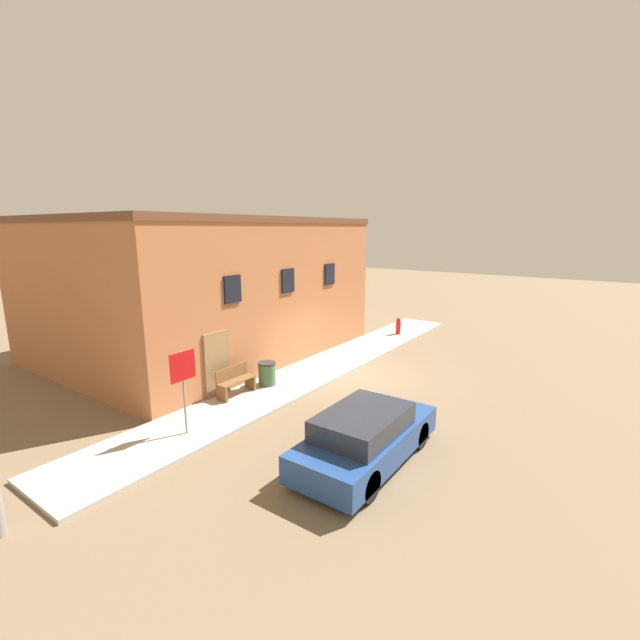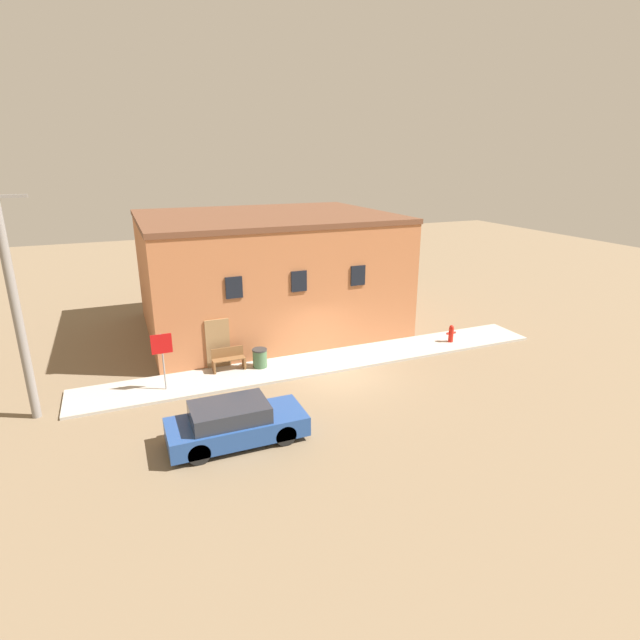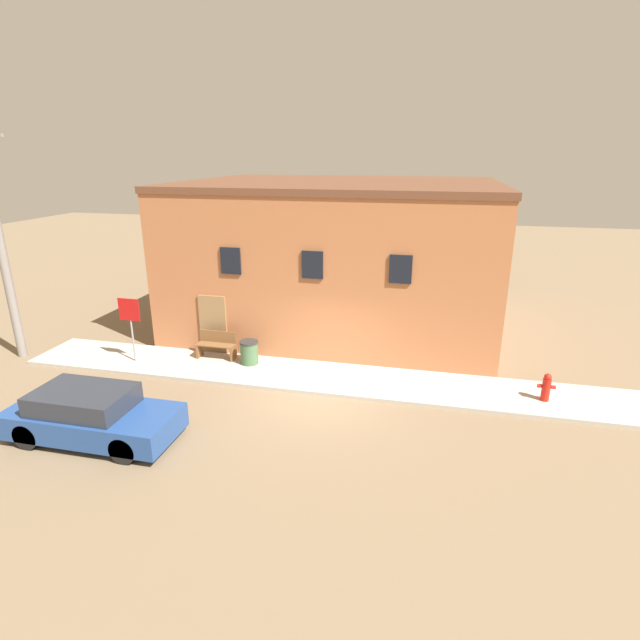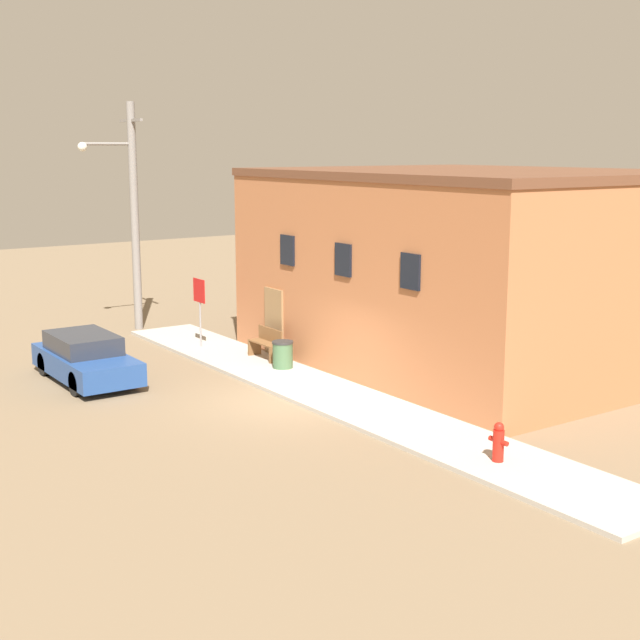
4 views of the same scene
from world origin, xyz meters
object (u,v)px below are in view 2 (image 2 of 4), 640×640
Objects in this scene: bench at (228,359)px; parked_car at (235,423)px; fire_hydrant at (451,333)px; trash_bin at (260,358)px; utility_pole at (13,298)px; stop_sign at (162,351)px.

parked_car reaches higher than bench.
fire_hydrant is at bearing -4.44° from bench.
parked_car is (-2.27, -5.14, 0.13)m from trash_bin.
stop_sign is at bearing 4.82° from utility_pole.
stop_sign is at bearing -179.60° from fire_hydrant.
trash_bin is at bearing 66.21° from parked_car.
bench is 1.30m from trash_bin.
utility_pole reaches higher than parked_car.
utility_pole is at bearing -178.50° from fire_hydrant.
stop_sign is 5.07m from utility_pole.
bench is 0.31× the size of parked_car.
utility_pole reaches higher than trash_bin.
trash_bin is (-9.27, 0.60, -0.02)m from fire_hydrant.
fire_hydrant is at bearing 21.50° from parked_car.
trash_bin is at bearing 10.04° from stop_sign.
stop_sign is at bearing -169.96° from trash_bin.
parked_car is (-11.53, -4.54, 0.12)m from fire_hydrant.
utility_pole is at bearing -175.18° from stop_sign.
stop_sign is 2.80× the size of trash_bin.
bench is (2.63, 0.91, -1.13)m from stop_sign.
trash_bin is 9.14m from utility_pole.
stop_sign reaches higher than parked_car.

